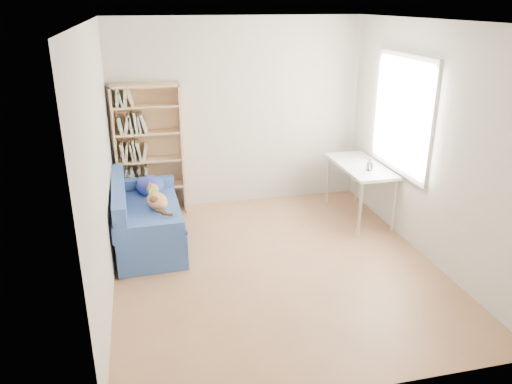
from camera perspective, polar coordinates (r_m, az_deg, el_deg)
ground at (r=5.66m, az=2.20°, el=-8.37°), size 4.00×4.00×0.00m
room_shell at (r=5.12m, az=3.43°, el=8.11°), size 3.54×4.04×2.62m
sofa at (r=6.20m, az=-12.54°, el=-2.98°), size 0.81×1.62×0.79m
bookshelf at (r=6.88m, az=-12.03°, el=4.05°), size 0.89×0.28×1.78m
desk at (r=6.77m, az=11.83°, el=2.50°), size 0.56×1.22×0.75m
pen_cup at (r=6.52m, az=12.86°, el=2.92°), size 0.08×0.08×0.16m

